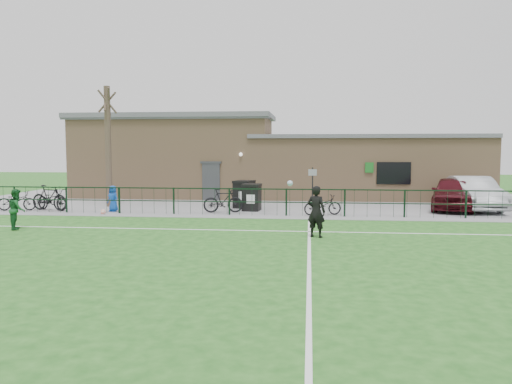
# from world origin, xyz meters

# --- Properties ---
(ground) EXTENTS (90.00, 90.00, 0.00)m
(ground) POSITION_xyz_m (0.00, 0.00, 0.00)
(ground) COLOR #1E5519
(ground) RESTS_ON ground
(paving_strip) EXTENTS (34.00, 13.00, 0.02)m
(paving_strip) POSITION_xyz_m (0.00, 13.50, 0.01)
(paving_strip) COLOR gray
(paving_strip) RESTS_ON ground
(pitch_line_touch) EXTENTS (28.00, 0.10, 0.01)m
(pitch_line_touch) POSITION_xyz_m (0.00, 7.80, 0.00)
(pitch_line_touch) COLOR white
(pitch_line_touch) RESTS_ON ground
(pitch_line_mid) EXTENTS (28.00, 0.10, 0.01)m
(pitch_line_mid) POSITION_xyz_m (0.00, 4.00, 0.00)
(pitch_line_mid) COLOR white
(pitch_line_mid) RESTS_ON ground
(pitch_line_perp) EXTENTS (0.10, 16.00, 0.01)m
(pitch_line_perp) POSITION_xyz_m (2.00, 0.00, 0.00)
(pitch_line_perp) COLOR white
(pitch_line_perp) RESTS_ON ground
(perimeter_fence) EXTENTS (28.00, 0.10, 1.20)m
(perimeter_fence) POSITION_xyz_m (0.00, 8.00, 0.60)
(perimeter_fence) COLOR black
(perimeter_fence) RESTS_ON ground
(bare_tree) EXTENTS (0.30, 0.30, 6.00)m
(bare_tree) POSITION_xyz_m (-8.00, 10.50, 3.00)
(bare_tree) COLOR #47362B
(bare_tree) RESTS_ON ground
(wheelie_bin_left) EXTENTS (1.03, 1.11, 1.25)m
(wheelie_bin_left) POSITION_xyz_m (-1.20, 10.65, 0.65)
(wheelie_bin_left) COLOR black
(wheelie_bin_left) RESTS_ON paving_strip
(wheelie_bin_right) EXTENTS (0.85, 0.94, 1.17)m
(wheelie_bin_right) POSITION_xyz_m (-0.69, 9.59, 0.61)
(wheelie_bin_right) COLOR black
(wheelie_bin_right) RESTS_ON paving_strip
(sign_post) EXTENTS (0.07, 0.07, 2.00)m
(sign_post) POSITION_xyz_m (2.13, 10.56, 1.02)
(sign_post) COLOR black
(sign_post) RESTS_ON paving_strip
(car_maroon) EXTENTS (3.02, 4.95, 1.58)m
(car_maroon) POSITION_xyz_m (8.77, 10.95, 0.81)
(car_maroon) COLOR #410B12
(car_maroon) RESTS_ON paving_strip
(car_silver) EXTENTS (1.83, 4.86, 1.58)m
(car_silver) POSITION_xyz_m (9.73, 11.06, 0.81)
(car_silver) COLOR #B4B7BC
(car_silver) RESTS_ON paving_strip
(bicycle_a) EXTENTS (1.83, 0.93, 0.92)m
(bicycle_a) POSITION_xyz_m (-11.68, 8.45, 0.48)
(bicycle_a) COLOR black
(bicycle_a) RESTS_ON paving_strip
(bicycle_b) EXTENTS (2.07, 1.03, 1.20)m
(bicycle_b) POSITION_xyz_m (-10.16, 8.62, 0.62)
(bicycle_b) COLOR black
(bicycle_b) RESTS_ON paving_strip
(bicycle_c) EXTENTS (2.01, 1.31, 1.00)m
(bicycle_c) POSITION_xyz_m (-10.09, 8.76, 0.52)
(bicycle_c) COLOR black
(bicycle_c) RESTS_ON paving_strip
(bicycle_d) EXTENTS (1.86, 0.83, 1.08)m
(bicycle_d) POSITION_xyz_m (-1.90, 8.71, 0.56)
(bicycle_d) COLOR black
(bicycle_d) RESTS_ON paving_strip
(bicycle_e) EXTENTS (1.78, 1.06, 0.88)m
(bicycle_e) POSITION_xyz_m (2.57, 8.36, 0.46)
(bicycle_e) COLOR black
(bicycle_e) RESTS_ON paving_strip
(spectator_child) EXTENTS (0.69, 0.58, 1.20)m
(spectator_child) POSITION_xyz_m (-7.03, 8.56, 0.62)
(spectator_child) COLOR #1249AF
(spectator_child) RESTS_ON paving_strip
(goalkeeper_kick) EXTENTS (1.47, 3.59, 1.71)m
(goalkeeper_kick) POSITION_xyz_m (2.19, 2.99, 0.87)
(goalkeeper_kick) COLOR black
(goalkeeper_kick) RESTS_ON ground
(outfield_player) EXTENTS (0.81, 0.88, 1.47)m
(outfield_player) POSITION_xyz_m (-8.55, 3.41, 0.73)
(outfield_player) COLOR #185626
(outfield_player) RESTS_ON ground
(ball_ground) EXTENTS (0.23, 0.23, 0.23)m
(ball_ground) POSITION_xyz_m (-7.11, 7.63, 0.12)
(ball_ground) COLOR white
(ball_ground) RESTS_ON ground
(clubhouse) EXTENTS (24.25, 5.40, 4.96)m
(clubhouse) POSITION_xyz_m (-0.88, 16.50, 2.22)
(clubhouse) COLOR tan
(clubhouse) RESTS_ON ground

